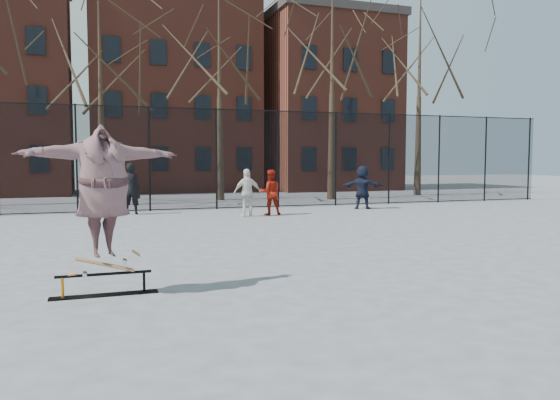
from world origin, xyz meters
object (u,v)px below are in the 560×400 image
object	(u,v)px
bystander_navy	(363,187)
bystander_black	(131,189)
skateboard	(105,269)
skate_rail	(104,287)
bystander_white	(247,193)
skater	(103,200)
bystander_red	(270,192)

from	to	relation	value
bystander_navy	bystander_black	bearing A→B (deg)	26.24
skateboard	skate_rail	bearing A→B (deg)	180.00
skate_rail	bystander_white	bearing A→B (deg)	63.42
skateboard	bystander_navy	bearing A→B (deg)	48.04
skateboard	bystander_navy	world-z (taller)	bystander_navy
skateboard	bystander_navy	size ratio (longest dim) A/B	0.51
skater	bystander_white	xyz separation A→B (m)	(4.97, 9.96, -0.57)
bystander_black	bystander_red	size ratio (longest dim) A/B	1.15
skate_rail	skateboard	distance (m)	0.26
bystander_black	bystander_navy	xyz separation A→B (m)	(8.92, -0.79, -0.06)
skate_rail	bystander_navy	size ratio (longest dim) A/B	0.87
skateboard	bystander_navy	xyz separation A→B (m)	(10.12, 11.25, 0.48)
bystander_navy	bystander_white	bearing A→B (deg)	45.38
bystander_black	bystander_white	xyz separation A→B (m)	(3.77, -2.08, -0.10)
bystander_red	bystander_navy	bearing A→B (deg)	-159.22
bystander_black	bystander_navy	bearing A→B (deg)	-169.87
bystander_white	skateboard	bearing A→B (deg)	62.44
bystander_white	bystander_navy	bearing A→B (deg)	-166.98
bystander_red	bystander_navy	size ratio (longest dim) A/B	0.93
bystander_red	bystander_navy	xyz separation A→B (m)	(4.24, 1.04, 0.07)
skateboard	skater	world-z (taller)	skater
skate_rail	bystander_white	distance (m)	11.16
skater	bystander_black	bearing A→B (deg)	70.46
bystander_black	bystander_navy	world-z (taller)	bystander_black
skater	bystander_black	xyz separation A→B (m)	(1.20, 12.05, -0.47)
bystander_red	bystander_white	bearing A→B (deg)	22.23
skateboard	bystander_black	bearing A→B (deg)	84.31
skate_rail	bystander_red	bearing A→B (deg)	60.00
bystander_navy	skateboard	bearing A→B (deg)	79.35
skateboard	bystander_white	xyz separation A→B (m)	(4.97, 9.96, 0.44)
skate_rail	skater	size ratio (longest dim) A/B	0.65
bystander_red	skate_rail	bearing A→B (deg)	66.97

